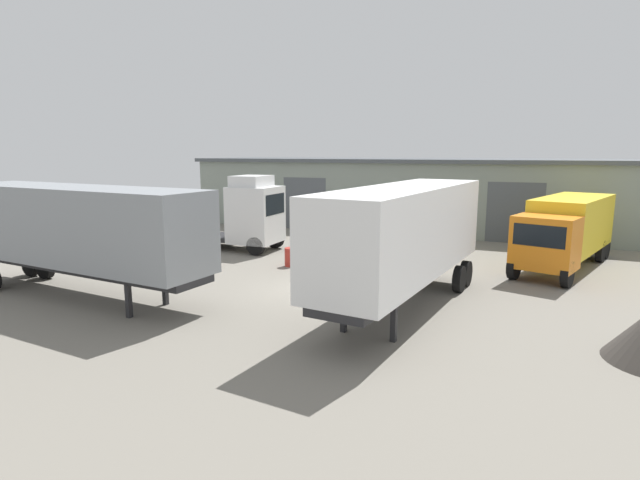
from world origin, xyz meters
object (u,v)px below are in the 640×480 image
object	(u,v)px
container_trailer_red	(405,233)
container_trailer_blue	(76,228)
oil_drum	(291,257)
tractor_unit_white	(248,215)
box_truck_orange	(567,228)
traffic_cone	(212,261)

from	to	relation	value
container_trailer_red	container_trailer_blue	xyz separation A→B (m)	(-11.43, -3.20, -0.04)
oil_drum	container_trailer_red	bearing A→B (deg)	-34.40
tractor_unit_white	box_truck_orange	world-z (taller)	tractor_unit_white
container_trailer_red	oil_drum	world-z (taller)	container_trailer_red
tractor_unit_white	oil_drum	bearing A→B (deg)	-34.94
container_trailer_red	container_trailer_blue	distance (m)	11.87
oil_drum	traffic_cone	world-z (taller)	oil_drum
container_trailer_red	traffic_cone	world-z (taller)	container_trailer_red
box_truck_orange	traffic_cone	size ratio (longest dim) A/B	15.61
container_trailer_blue	traffic_cone	distance (m)	6.81
tractor_unit_white	container_trailer_red	distance (m)	12.56
traffic_cone	container_trailer_red	bearing A→B (deg)	-16.86
box_truck_orange	traffic_cone	bearing A→B (deg)	-51.16
tractor_unit_white	box_truck_orange	bearing A→B (deg)	6.90
tractor_unit_white	traffic_cone	size ratio (longest dim) A/B	11.49
box_truck_orange	container_trailer_red	bearing A→B (deg)	-13.53
container_trailer_blue	box_truck_orange	bearing A→B (deg)	41.56
tractor_unit_white	box_truck_orange	distance (m)	15.90
box_truck_orange	tractor_unit_white	bearing A→B (deg)	-65.40
tractor_unit_white	traffic_cone	xyz separation A→B (m)	(0.42, -4.05, -1.67)
tractor_unit_white	container_trailer_red	world-z (taller)	container_trailer_red
container_trailer_red	traffic_cone	bearing A→B (deg)	-100.16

